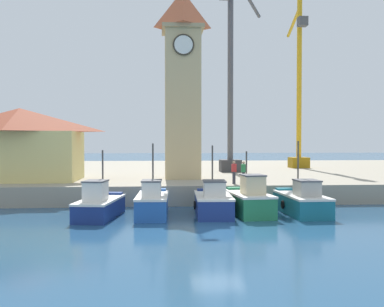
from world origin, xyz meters
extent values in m
plane|color=navy|center=(0.00, 0.00, 0.00)|extent=(300.00, 300.00, 0.00)
cube|color=#9E937F|center=(0.00, 28.61, 0.68)|extent=(120.00, 40.00, 1.36)
cube|color=navy|center=(-6.18, 4.62, 0.48)|extent=(2.54, 5.09, 0.96)
cube|color=navy|center=(-5.85, 6.78, 1.08)|extent=(1.62, 0.83, 0.24)
cube|color=silver|center=(-6.18, 4.62, 1.01)|extent=(2.61, 5.16, 0.12)
cube|color=silver|center=(-6.31, 3.78, 1.60)|extent=(1.30, 1.61, 1.05)
cube|color=#4C4C51|center=(-6.31, 3.78, 2.17)|extent=(1.39, 1.70, 0.08)
cylinder|color=#4C4742|center=(-6.09, 5.22, 2.46)|extent=(0.10, 0.10, 2.78)
torus|color=black|center=(-7.13, 5.01, 0.48)|extent=(0.20, 0.53, 0.52)
cube|color=#2356A8|center=(-3.18, 4.82, 0.57)|extent=(1.91, 4.75, 1.15)
cube|color=#2356A8|center=(-3.10, 6.91, 1.27)|extent=(1.49, 0.66, 0.24)
cube|color=silver|center=(-3.18, 4.82, 1.20)|extent=(1.97, 4.82, 0.12)
cube|color=silver|center=(-3.21, 4.00, 1.68)|extent=(1.09, 1.45, 0.84)
cube|color=#4C4C51|center=(-3.21, 4.00, 2.14)|extent=(1.17, 1.53, 0.08)
cylinder|color=#4C4742|center=(-3.16, 5.40, 2.75)|extent=(0.10, 0.10, 2.99)
torus|color=black|center=(-4.12, 5.09, 0.57)|extent=(0.14, 0.52, 0.52)
cube|color=navy|center=(0.40, 4.97, 0.55)|extent=(2.21, 4.84, 1.11)
cube|color=navy|center=(0.49, 7.10, 1.23)|extent=(1.73, 0.67, 0.24)
cube|color=silver|center=(0.40, 4.97, 1.16)|extent=(2.27, 4.90, 0.12)
cube|color=beige|center=(0.36, 4.14, 1.63)|extent=(1.26, 1.48, 0.84)
cube|color=#4C4C51|center=(0.36, 4.14, 2.09)|extent=(1.35, 1.56, 0.08)
cylinder|color=#4C4742|center=(0.42, 5.56, 2.67)|extent=(0.10, 0.10, 2.90)
torus|color=black|center=(-0.67, 5.26, 0.55)|extent=(0.14, 0.52, 0.52)
cube|color=#237A4C|center=(2.55, 4.98, 0.60)|extent=(2.32, 4.69, 1.19)
cube|color=#237A4C|center=(2.38, 6.99, 1.31)|extent=(1.69, 0.74, 0.24)
cube|color=silver|center=(2.55, 4.98, 1.24)|extent=(2.39, 4.75, 0.12)
cube|color=beige|center=(2.62, 4.18, 1.84)|extent=(1.28, 1.46, 1.06)
cube|color=#4C4C51|center=(2.62, 4.18, 2.41)|extent=(1.36, 1.54, 0.08)
cylinder|color=#4C4742|center=(2.50, 5.54, 2.54)|extent=(0.10, 0.10, 2.46)
torus|color=black|center=(1.49, 5.11, 0.60)|extent=(0.16, 0.53, 0.52)
cube|color=#196B7F|center=(5.76, 5.02, 0.54)|extent=(2.15, 5.21, 1.08)
cube|color=#196B7F|center=(5.70, 7.35, 1.20)|extent=(1.72, 0.65, 0.24)
cube|color=silver|center=(5.76, 5.02, 1.13)|extent=(2.21, 5.28, 0.12)
cube|color=#B2ADA3|center=(5.79, 4.12, 1.62)|extent=(1.25, 1.58, 0.86)
cube|color=#4C4C51|center=(5.79, 4.12, 2.09)|extent=(1.33, 1.66, 0.08)
cylinder|color=#4C4742|center=(5.74, 5.67, 2.79)|extent=(0.10, 0.10, 3.20)
torus|color=black|center=(4.67, 5.25, 0.54)|extent=(0.13, 0.52, 0.52)
cube|color=tan|center=(-0.88, 15.11, 7.31)|extent=(2.82, 2.82, 11.89)
cube|color=tan|center=(-0.88, 15.11, 13.40)|extent=(3.32, 3.32, 0.30)
pyramid|color=#C1603D|center=(-0.88, 15.11, 15.05)|extent=(3.32, 3.32, 2.99)
cylinder|color=white|center=(-0.88, 13.64, 11.88)|extent=(1.55, 0.12, 1.55)
torus|color=#332D23|center=(-0.88, 13.60, 11.88)|extent=(1.67, 0.12, 1.67)
cube|color=#E5D17A|center=(-13.44, 13.91, 3.24)|extent=(8.85, 5.35, 3.76)
pyramid|color=#A3472D|center=(-13.44, 13.91, 6.02)|extent=(9.25, 5.75, 1.79)
cube|color=#976E11|center=(13.09, 28.67, 1.96)|extent=(2.00, 2.00, 1.20)
cylinder|color=gold|center=(13.09, 28.67, 11.45)|extent=(0.56, 0.56, 17.78)
cylinder|color=gold|center=(13.29, 31.61, 18.56)|extent=(0.77, 6.02, 2.12)
cube|color=#4C4C4C|center=(13.00, 27.33, 17.56)|extent=(1.00, 1.00, 1.00)
cube|color=#353539|center=(4.23, 22.57, 1.96)|extent=(2.00, 2.00, 1.20)
cylinder|color=#4C4C51|center=(4.23, 22.57, 12.00)|extent=(0.56, 0.56, 18.87)
cylinder|color=#33333D|center=(2.49, 9.99, 1.79)|extent=(0.22, 0.22, 0.85)
cube|color=red|center=(2.49, 9.99, 2.49)|extent=(0.34, 0.22, 0.56)
sphere|color=tan|center=(2.49, 9.99, 2.88)|extent=(0.20, 0.20, 0.20)
cylinder|color=#33333D|center=(3.11, 9.64, 1.79)|extent=(0.22, 0.22, 0.85)
cube|color=#338C4C|center=(3.11, 9.64, 2.49)|extent=(0.34, 0.22, 0.56)
sphere|color=tan|center=(3.11, 9.64, 2.88)|extent=(0.20, 0.20, 0.20)
camera|label=1|loc=(-2.80, -21.34, 4.35)|focal=42.00mm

